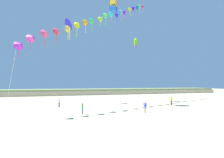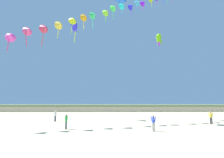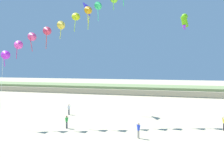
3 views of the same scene
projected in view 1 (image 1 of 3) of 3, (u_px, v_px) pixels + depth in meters
ground_plane at (131, 120)px, 17.74m from camera, size 240.00×240.00×0.00m
dune_ridge at (87, 92)px, 61.65m from camera, size 120.00×12.96×2.13m
person_near_left at (171, 100)px, 29.99m from camera, size 0.53×0.42×1.70m
person_near_right at (82, 108)px, 20.92m from camera, size 0.25×0.53×1.53m
person_mid_center at (145, 106)px, 21.94m from camera, size 0.49×0.44×1.64m
person_far_left at (59, 102)px, 27.20m from camera, size 0.41×0.51×1.65m
kite_banner_string at (106, 17)px, 30.22m from camera, size 28.22×18.83×26.99m
large_kite_low_lead at (114, 6)px, 28.76m from camera, size 1.66×1.66×2.13m
large_kite_mid_trail at (70, 24)px, 31.98m from camera, size 2.80×3.12×4.77m
large_kite_high_solo at (136, 43)px, 35.60m from camera, size 1.48×1.59×2.36m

